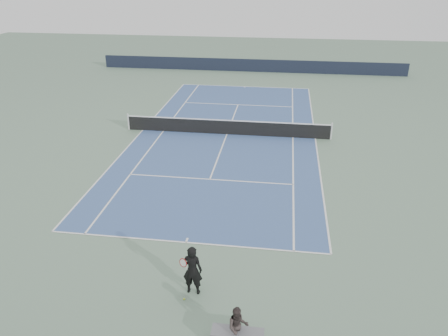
# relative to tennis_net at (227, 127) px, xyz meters

# --- Properties ---
(ground) EXTENTS (80.00, 80.00, 0.00)m
(ground) POSITION_rel_tennis_net_xyz_m (0.00, 0.00, -0.50)
(ground) COLOR slate
(court_surface) EXTENTS (10.97, 23.77, 0.01)m
(court_surface) POSITION_rel_tennis_net_xyz_m (0.00, 0.00, -0.50)
(court_surface) COLOR #3B568B
(court_surface) RESTS_ON ground
(tennis_net) EXTENTS (12.90, 0.10, 1.07)m
(tennis_net) POSITION_rel_tennis_net_xyz_m (0.00, 0.00, 0.00)
(tennis_net) COLOR silver
(tennis_net) RESTS_ON ground
(windscreen_far) EXTENTS (30.00, 0.25, 1.20)m
(windscreen_far) POSITION_rel_tennis_net_xyz_m (0.00, 17.88, 0.10)
(windscreen_far) COLOR black
(windscreen_far) RESTS_ON ground
(tennis_player) EXTENTS (0.79, 0.51, 1.77)m
(tennis_player) POSITION_rel_tennis_net_xyz_m (0.83, -14.57, 0.38)
(tennis_player) COLOR black
(tennis_player) RESTS_ON ground
(tennis_ball) EXTENTS (0.07, 0.07, 0.07)m
(tennis_ball) POSITION_rel_tennis_net_xyz_m (0.63, -14.98, -0.47)
(tennis_ball) COLOR #B6D62B
(tennis_ball) RESTS_ON ground
(spectator_bench) EXTENTS (1.55, 0.84, 1.29)m
(spectator_bench) POSITION_rel_tennis_net_xyz_m (2.51, -16.52, -0.05)
(spectator_bench) COLOR slate
(spectator_bench) RESTS_ON ground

